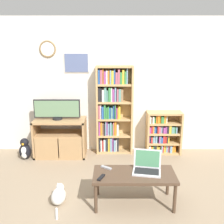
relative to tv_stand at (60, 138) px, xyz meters
The scene contains 12 objects.
ground_plane 2.12m from the tv_stand, 59.65° to the right, with size 18.00×18.00×0.00m, color gray.
wall_back 1.44m from the tv_stand, 17.48° to the left, with size 5.75×0.09×2.60m.
tv_stand is the anchor object (origin of this frame).
television 0.56m from the tv_stand, 157.38° to the left, with size 0.86×0.18×0.38m.
bookshelf_tall 1.14m from the tv_stand, ahead, with size 0.70×0.25×1.71m.
bookshelf_short 1.98m from the tv_stand, ahead, with size 0.67×0.31×0.83m.
coffee_table 2.04m from the tv_stand, 50.99° to the right, with size 1.09×0.51×0.44m.
laptop 2.11m from the tv_stand, 46.01° to the right, with size 0.41×0.36×0.27m.
remote_near_laptop 1.70m from the tv_stand, 57.66° to the right, with size 0.16×0.13×0.02m.
remote_far_from_laptop 1.91m from the tv_stand, 63.55° to the right, with size 0.10×0.16×0.02m.
cat 1.63m from the tv_stand, 80.34° to the right, with size 0.22×0.49×0.27m.
penguin_figurine 0.69m from the tv_stand, 164.24° to the right, with size 0.22×0.20×0.41m.
Camera 1 is at (-0.06, -2.93, 2.10)m, focal length 42.00 mm.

